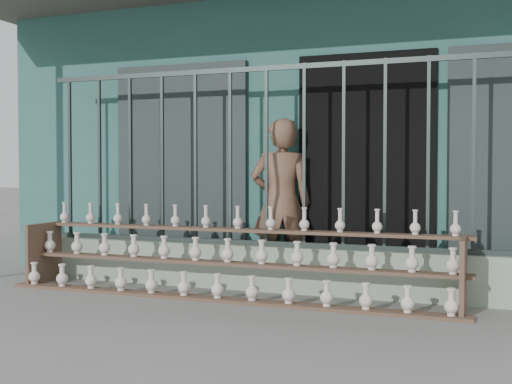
% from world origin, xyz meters
% --- Properties ---
extents(ground, '(60.00, 60.00, 0.00)m').
position_xyz_m(ground, '(0.00, 0.00, 0.00)').
color(ground, slate).
extents(workshop_building, '(7.40, 6.60, 3.21)m').
position_xyz_m(workshop_building, '(0.00, 4.23, 1.62)').
color(workshop_building, '#2D5F59').
rests_on(workshop_building, ground).
extents(parapet_wall, '(5.00, 0.20, 0.45)m').
position_xyz_m(parapet_wall, '(0.00, 1.30, 0.23)').
color(parapet_wall, '#97AD94').
rests_on(parapet_wall, ground).
extents(security_fence, '(5.00, 0.04, 1.80)m').
position_xyz_m(security_fence, '(-0.00, 1.30, 1.35)').
color(security_fence, '#283330').
rests_on(security_fence, parapet_wall).
extents(shelf_rack, '(4.50, 0.68, 0.85)m').
position_xyz_m(shelf_rack, '(-0.25, 0.88, 0.36)').
color(shelf_rack, brown).
rests_on(shelf_rack, ground).
extents(elderly_woman, '(0.75, 0.63, 1.74)m').
position_xyz_m(elderly_woman, '(0.06, 1.58, 0.87)').
color(elderly_woman, brown).
rests_on(elderly_woman, ground).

